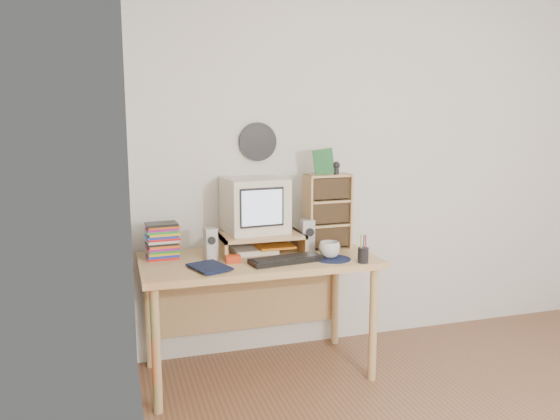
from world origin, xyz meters
TOP-DOWN VIEW (x-y plane):
  - back_wall at (0.00, 1.75)m, footprint 3.50×0.00m
  - left_wall at (-1.75, 0.00)m, footprint 0.00×3.50m
  - curtain at (-1.71, 0.48)m, footprint 0.00×2.20m
  - wall_disc at (-0.93, 1.73)m, footprint 0.25×0.02m
  - desk at (-1.03, 1.44)m, footprint 1.40×0.70m
  - monitor_riser at (-0.98, 1.48)m, footprint 0.52×0.30m
  - crt_monitor at (-1.00, 1.53)m, footprint 0.39×0.39m
  - speaker_left at (-1.31, 1.41)m, footprint 0.08×0.08m
  - speaker_right at (-0.69, 1.42)m, footprint 0.09×0.09m
  - keyboard at (-0.90, 1.22)m, footprint 0.45×0.20m
  - dvd_stack at (-1.58, 1.53)m, footprint 0.19×0.14m
  - cd_rack at (-0.53, 1.49)m, footprint 0.29×0.17m
  - mug at (-0.62, 1.24)m, footprint 0.13×0.13m
  - diary at (-1.44, 1.18)m, footprint 0.26×0.22m
  - mousepad at (-0.61, 1.20)m, footprint 0.25×0.25m
  - pen_cup at (-0.48, 1.07)m, footprint 0.06×0.06m
  - papers at (-0.97, 1.51)m, footprint 0.27×0.20m
  - red_box at (-1.20, 1.30)m, footprint 0.09×0.06m
  - game_box at (-0.56, 1.49)m, footprint 0.13×0.05m
  - webcam at (-0.48, 1.47)m, footprint 0.05×0.05m

SIDE VIEW (x-z plane):
  - desk at x=-1.03m, z-range 0.24..0.99m
  - mousepad at x=-0.61m, z-range 0.75..0.75m
  - keyboard at x=-0.90m, z-range 0.75..0.78m
  - papers at x=-0.97m, z-range 0.75..0.79m
  - red_box at x=-1.20m, z-range 0.75..0.79m
  - diary at x=-1.44m, z-range 0.75..0.79m
  - mug at x=-0.62m, z-range 0.75..0.85m
  - pen_cup at x=-0.48m, z-range 0.75..0.88m
  - monitor_riser at x=-0.98m, z-range 0.78..0.90m
  - speaker_left at x=-1.31m, z-range 0.75..0.94m
  - speaker_right at x=-0.69m, z-range 0.75..0.96m
  - dvd_stack at x=-1.58m, z-range 0.75..1.01m
  - cd_rack at x=-0.53m, z-range 0.75..1.23m
  - crt_monitor at x=-1.00m, z-range 0.87..1.21m
  - curtain at x=-1.71m, z-range 0.05..2.25m
  - back_wall at x=0.00m, z-range -0.50..3.00m
  - left_wall at x=-1.75m, z-range -0.50..3.00m
  - webcam at x=-0.48m, z-range 1.23..1.31m
  - game_box at x=-0.56m, z-range 1.23..1.39m
  - wall_disc at x=-0.93m, z-range 1.30..1.55m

